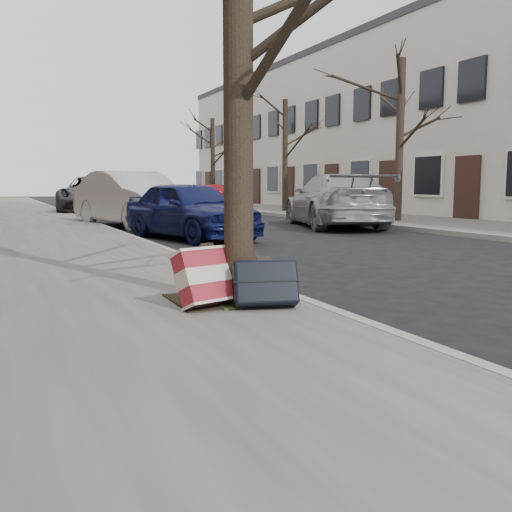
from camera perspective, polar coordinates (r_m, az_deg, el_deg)
name	(u,v)px	position (r m, az deg, el deg)	size (l,w,h in m)	color
ground	(477,319)	(5.47, 21.25, -5.89)	(120.00, 120.00, 0.00)	black
near_sidewalk	(1,223)	(18.72, -24.13, 3.06)	(5.00, 70.00, 0.12)	slate
far_sidewalk	(329,214)	(22.05, 7.34, 4.14)	(4.00, 70.00, 0.12)	slate
house_far	(425,128)	(26.13, 16.51, 12.14)	(6.70, 40.00, 7.20)	beige
dirt_patch	(219,299)	(5.33, -3.74, -4.32)	(0.85, 0.85, 0.01)	black
suitcase_red	(214,276)	(5.04, -4.22, -2.05)	(0.68, 0.19, 0.49)	maroon
suitcase_navy	(265,283)	(4.95, 0.93, -2.71)	(0.56, 0.18, 0.40)	black
car_near_front	(190,210)	(12.60, -6.62, 4.63)	(1.53, 3.80, 1.29)	#0F1448
car_near_mid	(133,199)	(16.34, -12.17, 5.57)	(1.66, 4.77, 1.57)	#B8BBC1
car_near_back	(94,195)	(25.15, -15.93, 5.93)	(2.58, 5.59, 1.55)	#313135
car_far_front	(335,201)	(16.25, 7.91, 5.50)	(2.08, 5.11, 1.48)	#94979B
car_far_back	(212,197)	(25.25, -4.45, 5.91)	(1.55, 3.86, 1.32)	maroon
tree_far_a	(400,140)	(17.78, 14.18, 11.14)	(0.24, 0.24, 4.75)	black
tree_far_b	(285,156)	(23.98, 2.92, 10.00)	(0.22, 0.22, 4.54)	black
tree_far_c	(213,162)	(31.84, -4.34, 9.39)	(0.24, 0.24, 4.67)	black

